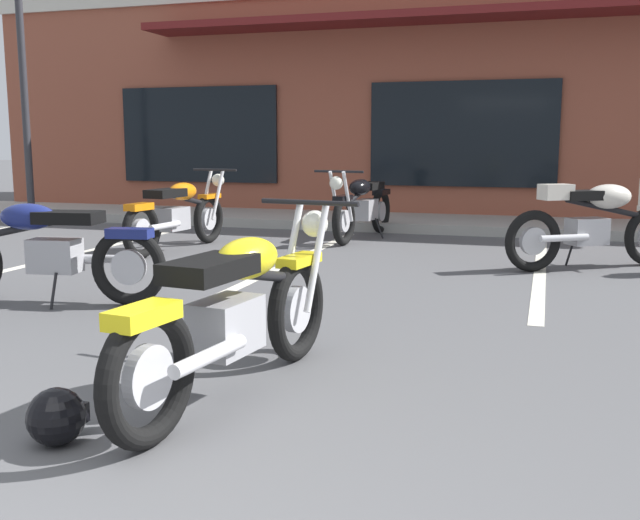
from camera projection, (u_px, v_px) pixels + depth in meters
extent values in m
plane|color=#515154|center=(326.00, 343.00, 4.93)|extent=(80.00, 80.00, 0.00)
cube|color=#A8A59E|center=(454.00, 224.00, 11.40)|extent=(22.00, 1.80, 0.14)
cube|color=brown|center=(480.00, 106.00, 14.60)|extent=(17.73, 5.73, 4.05)
cube|color=black|center=(198.00, 135.00, 13.33)|extent=(3.03, 0.06, 1.70)
cube|color=black|center=(462.00, 134.00, 11.95)|extent=(3.03, 0.06, 1.70)
cube|color=maroon|center=(463.00, 15.00, 11.28)|extent=(10.64, 0.90, 0.12)
cube|color=silver|center=(95.00, 249.00, 9.18)|extent=(0.12, 4.80, 0.01)
cube|color=silver|center=(297.00, 259.00, 8.41)|extent=(0.12, 4.80, 0.01)
cube|color=silver|center=(540.00, 271.00, 7.63)|extent=(0.12, 4.80, 0.01)
torus|color=black|center=(148.00, 377.00, 3.21)|extent=(0.19, 0.65, 0.64)
cylinder|color=#B7B7BC|center=(148.00, 377.00, 3.21)|extent=(0.10, 0.29, 0.29)
torus|color=black|center=(297.00, 309.00, 4.50)|extent=(0.19, 0.65, 0.64)
cylinder|color=#B7B7BC|center=(297.00, 309.00, 4.50)|extent=(0.10, 0.29, 0.29)
cylinder|color=silver|center=(291.00, 254.00, 4.57)|extent=(0.09, 0.33, 0.66)
cylinder|color=silver|center=(317.00, 256.00, 4.50)|extent=(0.09, 0.33, 0.66)
cylinder|color=black|center=(309.00, 202.00, 4.55)|extent=(0.66, 0.12, 0.03)
sphere|color=silver|center=(315.00, 224.00, 4.65)|extent=(0.19, 0.19, 0.17)
cube|color=yellow|center=(299.00, 260.00, 4.48)|extent=(0.19, 0.38, 0.06)
cube|color=#9E9EA3|center=(226.00, 326.00, 3.77)|extent=(0.29, 0.43, 0.28)
cylinder|color=silver|center=(210.00, 356.00, 3.38)|extent=(0.14, 0.55, 0.07)
cylinder|color=black|center=(246.00, 274.00, 3.91)|extent=(0.19, 0.94, 0.26)
ellipsoid|color=yellow|center=(247.00, 258.00, 3.91)|extent=(0.32, 0.51, 0.22)
cube|color=black|center=(210.00, 269.00, 3.59)|extent=(0.35, 0.55, 0.10)
cube|color=yellow|center=(143.00, 315.00, 3.14)|extent=(0.21, 0.38, 0.08)
cylinder|color=black|center=(191.00, 374.00, 3.82)|extent=(0.14, 0.04, 0.29)
torus|color=black|center=(533.00, 241.00, 7.57)|extent=(0.59, 0.43, 0.64)
cylinder|color=#B7B7BC|center=(533.00, 241.00, 7.57)|extent=(0.27, 0.21, 0.29)
cube|color=#9E9EA3|center=(587.00, 231.00, 7.73)|extent=(0.47, 0.42, 0.28)
cylinder|color=silver|center=(564.00, 238.00, 7.50)|extent=(0.50, 0.36, 0.07)
cylinder|color=black|center=(605.00, 208.00, 7.75)|extent=(0.82, 0.57, 0.26)
ellipsoid|color=beige|center=(609.00, 197.00, 7.74)|extent=(0.60, 0.54, 0.26)
cube|color=black|center=(581.00, 195.00, 7.64)|extent=(0.47, 0.42, 0.10)
cube|color=beige|center=(556.00, 192.00, 7.55)|extent=(0.38, 0.34, 0.16)
cylinder|color=black|center=(570.00, 253.00, 7.92)|extent=(0.09, 0.13, 0.29)
torus|color=black|center=(141.00, 231.00, 8.41)|extent=(0.17, 0.65, 0.64)
cylinder|color=#B7B7BC|center=(141.00, 231.00, 8.41)|extent=(0.09, 0.29, 0.29)
torus|color=black|center=(208.00, 219.00, 9.71)|extent=(0.17, 0.65, 0.64)
cylinder|color=#B7B7BC|center=(208.00, 219.00, 9.71)|extent=(0.09, 0.29, 0.29)
cylinder|color=silver|center=(206.00, 194.00, 9.79)|extent=(0.08, 0.33, 0.66)
cylinder|color=silver|center=(218.00, 194.00, 9.72)|extent=(0.08, 0.33, 0.66)
cylinder|color=black|center=(215.00, 170.00, 9.78)|extent=(0.66, 0.10, 0.03)
sphere|color=silver|center=(218.00, 180.00, 9.87)|extent=(0.19, 0.19, 0.17)
cube|color=orange|center=(210.00, 196.00, 9.70)|extent=(0.18, 0.37, 0.06)
cube|color=#9E9EA3|center=(173.00, 219.00, 8.98)|extent=(0.28, 0.42, 0.28)
cylinder|color=silver|center=(165.00, 226.00, 8.59)|extent=(0.13, 0.55, 0.07)
cylinder|color=black|center=(182.00, 198.00, 9.12)|extent=(0.16, 0.94, 0.26)
ellipsoid|color=orange|center=(183.00, 191.00, 9.13)|extent=(0.31, 0.51, 0.22)
cube|color=black|center=(166.00, 193.00, 8.80)|extent=(0.34, 0.55, 0.10)
cube|color=orange|center=(139.00, 207.00, 8.35)|extent=(0.20, 0.38, 0.08)
cylinder|color=black|center=(158.00, 240.00, 9.03)|extent=(0.14, 0.04, 0.29)
torus|color=black|center=(129.00, 267.00, 6.00)|extent=(0.65, 0.19, 0.64)
cylinder|color=#B7B7BC|center=(129.00, 267.00, 6.00)|extent=(0.29, 0.10, 0.29)
cube|color=#9E9EA3|center=(55.00, 256.00, 6.08)|extent=(0.43, 0.30, 0.28)
cylinder|color=silver|center=(105.00, 259.00, 6.17)|extent=(0.55, 0.15, 0.07)
cylinder|color=black|center=(31.00, 226.00, 6.08)|extent=(0.94, 0.19, 0.26)
ellipsoid|color=navy|center=(28.00, 217.00, 6.07)|extent=(0.51, 0.33, 0.22)
cube|color=black|center=(69.00, 217.00, 6.01)|extent=(0.55, 0.35, 0.10)
cube|color=navy|center=(130.00, 233.00, 5.95)|extent=(0.38, 0.21, 0.08)
cylinder|color=black|center=(54.00, 291.00, 5.94)|extent=(0.04, 0.14, 0.29)
torus|color=black|center=(381.00, 211.00, 10.78)|extent=(0.17, 0.65, 0.64)
cylinder|color=#B7B7BC|center=(381.00, 211.00, 10.78)|extent=(0.09, 0.29, 0.29)
torus|color=black|center=(344.00, 221.00, 9.48)|extent=(0.17, 0.65, 0.64)
cylinder|color=#B7B7BC|center=(344.00, 221.00, 9.48)|extent=(0.09, 0.29, 0.29)
cylinder|color=silver|center=(348.00, 197.00, 9.30)|extent=(0.08, 0.33, 0.66)
cylinder|color=silver|center=(334.00, 196.00, 9.37)|extent=(0.08, 0.33, 0.66)
cylinder|color=black|center=(339.00, 172.00, 9.21)|extent=(0.66, 0.11, 0.03)
sphere|color=silver|center=(336.00, 183.00, 9.16)|extent=(0.19, 0.19, 0.17)
cube|color=black|center=(343.00, 198.00, 9.40)|extent=(0.18, 0.37, 0.06)
cube|color=#9E9EA3|center=(365.00, 210.00, 10.19)|extent=(0.29, 0.43, 0.28)
cylinder|color=silver|center=(365.00, 210.00, 10.59)|extent=(0.13, 0.55, 0.07)
cylinder|color=black|center=(361.00, 193.00, 9.97)|extent=(0.17, 0.94, 0.26)
ellipsoid|color=black|center=(360.00, 187.00, 9.94)|extent=(0.31, 0.51, 0.22)
cube|color=black|center=(369.00, 186.00, 10.26)|extent=(0.34, 0.55, 0.10)
cube|color=black|center=(381.00, 192.00, 10.75)|extent=(0.20, 0.38, 0.08)
cylinder|color=black|center=(379.00, 228.00, 10.22)|extent=(0.14, 0.04, 0.29)
sphere|color=black|center=(56.00, 417.00, 3.25)|extent=(0.26, 0.26, 0.26)
cube|color=black|center=(71.00, 410.00, 3.35)|extent=(0.18, 0.03, 0.09)
cylinder|color=#2D2D33|center=(23.00, 79.00, 12.01)|extent=(0.12, 0.12, 4.69)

